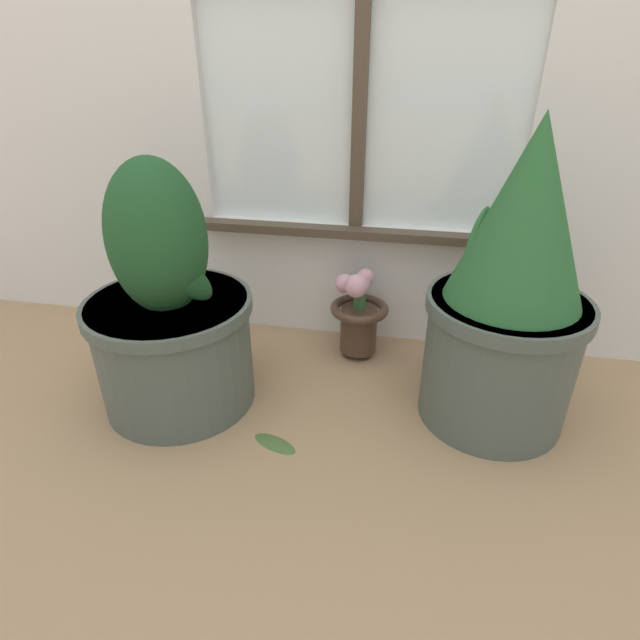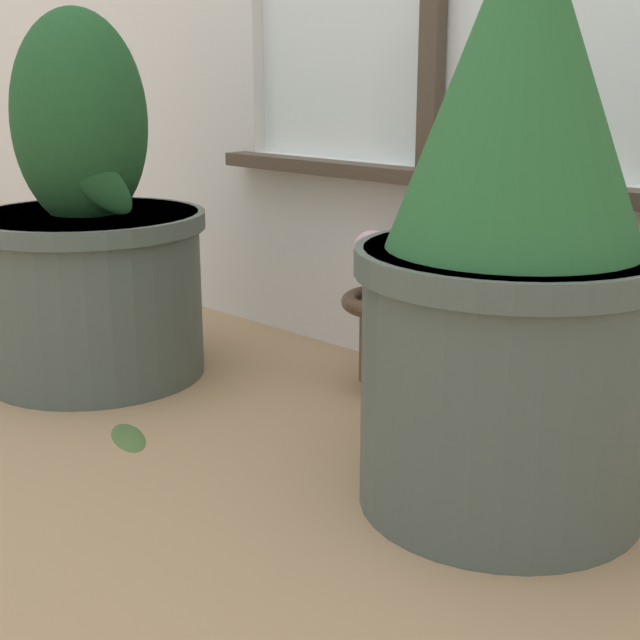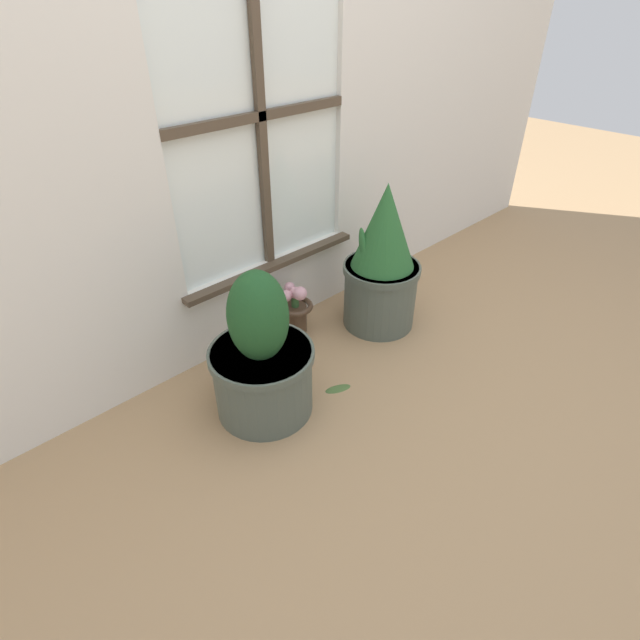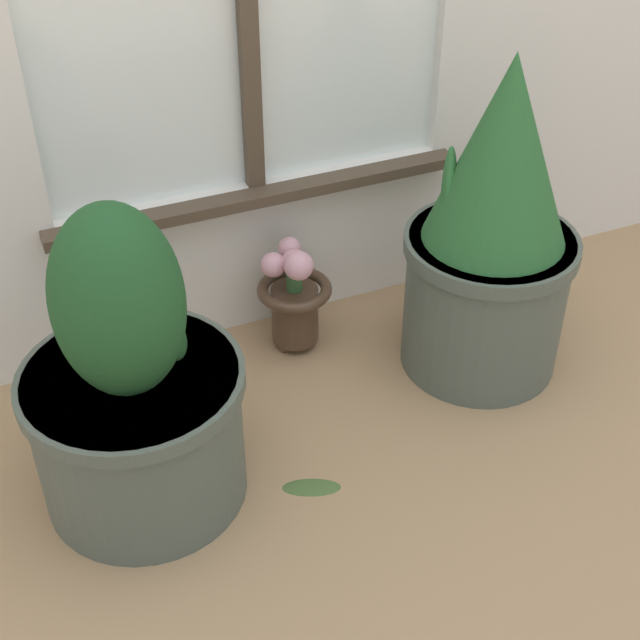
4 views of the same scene
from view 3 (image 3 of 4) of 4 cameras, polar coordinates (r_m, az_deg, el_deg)
name	(u,v)px [view 3 (image 3 of 4)]	position (r m, az deg, el deg)	size (l,w,h in m)	color
ground_plane	(371,388)	(2.06, 5.89, -7.76)	(10.00, 10.00, 0.00)	tan
wall_with_window	(252,19)	(2.00, -7.82, 30.95)	(4.40, 0.10, 2.50)	silver
potted_plant_left	(262,361)	(1.83, -6.65, -4.67)	(0.39, 0.39, 0.60)	#4C564C
potted_plant_right	(382,264)	(2.27, 7.11, 6.37)	(0.35, 0.35, 0.69)	#4C564C
flower_vase	(295,309)	(2.27, -2.86, 1.27)	(0.16, 0.16, 0.27)	#473323
fallen_leaf	(338,388)	(2.04, 2.06, -7.79)	(0.12, 0.08, 0.01)	#476633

